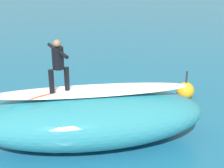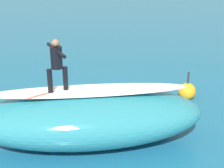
{
  "view_description": "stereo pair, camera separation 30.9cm",
  "coord_description": "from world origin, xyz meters",
  "px_view_note": "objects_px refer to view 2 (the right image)",
  "views": [
    {
      "loc": [
        3.52,
        10.46,
        5.61
      ],
      "look_at": [
        -0.38,
        0.32,
        1.29
      ],
      "focal_mm": 55.23,
      "sensor_mm": 36.0,
      "label": 1
    },
    {
      "loc": [
        3.23,
        10.57,
        5.61
      ],
      "look_at": [
        -0.38,
        0.32,
        1.29
      ],
      "focal_mm": 55.23,
      "sensor_mm": 36.0,
      "label": 2
    }
  ],
  "objects_px": {
    "surfer_riding": "(57,62)",
    "surfer_paddling": "(148,93)",
    "surfboard_riding": "(59,92)",
    "surfboard_paddling": "(151,98)",
    "buoy_marker": "(187,91)"
  },
  "relations": [
    {
      "from": "surfboard_riding",
      "to": "buoy_marker",
      "type": "height_order",
      "value": "surfboard_riding"
    },
    {
      "from": "surfer_paddling",
      "to": "buoy_marker",
      "type": "height_order",
      "value": "buoy_marker"
    },
    {
      "from": "surfer_riding",
      "to": "surfboard_paddling",
      "type": "xyz_separation_m",
      "value": [
        -4.04,
        -2.12,
        -2.59
      ]
    },
    {
      "from": "surfer_riding",
      "to": "surfboard_paddling",
      "type": "distance_m",
      "value": 5.25
    },
    {
      "from": "surfboard_riding",
      "to": "surfboard_paddling",
      "type": "height_order",
      "value": "surfboard_riding"
    },
    {
      "from": "surfer_riding",
      "to": "surfer_paddling",
      "type": "bearing_deg",
      "value": -158.34
    },
    {
      "from": "surfboard_riding",
      "to": "buoy_marker",
      "type": "relative_size",
      "value": 1.77
    },
    {
      "from": "surfer_riding",
      "to": "buoy_marker",
      "type": "xyz_separation_m",
      "value": [
        -5.36,
        -1.61,
        -2.29
      ]
    },
    {
      "from": "surfboard_riding",
      "to": "surfboard_paddling",
      "type": "relative_size",
      "value": 1.02
    },
    {
      "from": "surfer_paddling",
      "to": "buoy_marker",
      "type": "relative_size",
      "value": 1.6
    },
    {
      "from": "surfer_riding",
      "to": "surfer_paddling",
      "type": "distance_m",
      "value": 5.06
    },
    {
      "from": "surfboard_riding",
      "to": "surfer_riding",
      "type": "relative_size",
      "value": 1.32
    },
    {
      "from": "surfboard_riding",
      "to": "surfer_riding",
      "type": "distance_m",
      "value": 0.93
    },
    {
      "from": "surfboard_riding",
      "to": "surfboard_paddling",
      "type": "distance_m",
      "value": 4.85
    },
    {
      "from": "surfboard_paddling",
      "to": "surfboard_riding",
      "type": "bearing_deg",
      "value": -144.27
    }
  ]
}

